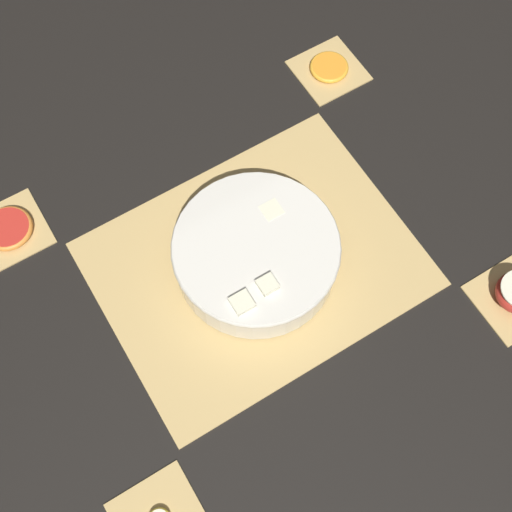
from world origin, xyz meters
name	(u,v)px	position (x,y,z in m)	size (l,w,h in m)	color
ground_plane	(256,264)	(0.00, 0.00, 0.00)	(6.00, 6.00, 0.00)	black
bamboo_mat_center	(256,264)	(0.00, 0.00, 0.00)	(0.51, 0.39, 0.01)	tan
coaster_mat_near_left	(329,70)	(-0.32, -0.27, 0.00)	(0.12, 0.12, 0.01)	tan
coaster_mat_near_right	(9,231)	(0.32, -0.27, 0.00)	(0.12, 0.12, 0.01)	tan
fruit_salad_bowl	(256,253)	(0.00, 0.00, 0.05)	(0.27, 0.27, 0.08)	silver
orange_slice_whole	(329,67)	(-0.32, -0.27, 0.01)	(0.07, 0.07, 0.01)	orange
grapefruit_slice	(8,228)	(0.32, -0.27, 0.01)	(0.08, 0.08, 0.01)	red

